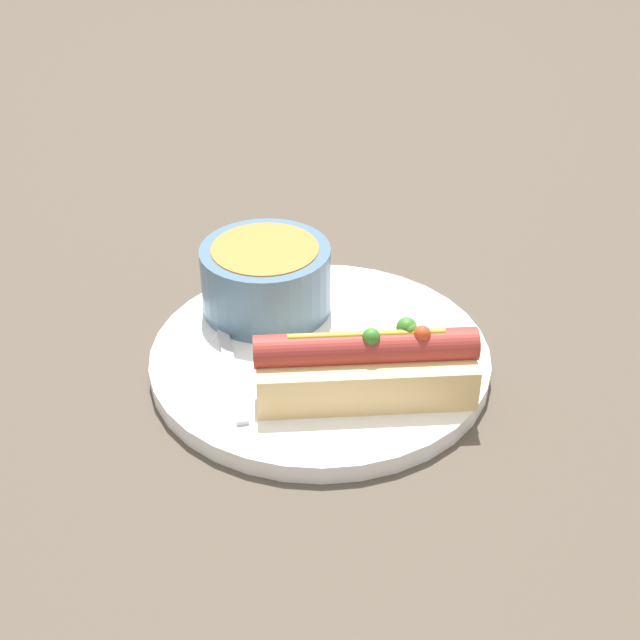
% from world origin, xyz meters
% --- Properties ---
extents(ground_plane, '(4.00, 4.00, 0.00)m').
position_xyz_m(ground_plane, '(0.00, 0.00, 0.00)').
color(ground_plane, '#4C4238').
extents(dinner_plate, '(0.27, 0.27, 0.02)m').
position_xyz_m(dinner_plate, '(0.00, 0.00, 0.01)').
color(dinner_plate, white).
rests_on(dinner_plate, ground_plane).
extents(hot_dog, '(0.17, 0.08, 0.06)m').
position_xyz_m(hot_dog, '(0.02, -0.06, 0.04)').
color(hot_dog, '#E5C17F').
rests_on(hot_dog, dinner_plate).
extents(soup_bowl, '(0.11, 0.11, 0.06)m').
position_xyz_m(soup_bowl, '(-0.03, 0.07, 0.05)').
color(soup_bowl, slate).
rests_on(soup_bowl, dinner_plate).
extents(spoon, '(0.02, 0.18, 0.01)m').
position_xyz_m(spoon, '(-0.07, 0.05, 0.02)').
color(spoon, '#B7B7BC').
rests_on(spoon, dinner_plate).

